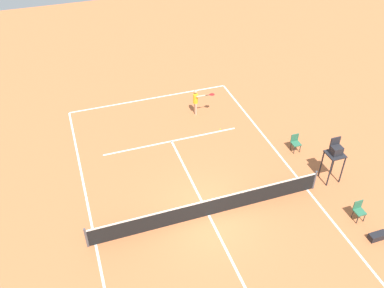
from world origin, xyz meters
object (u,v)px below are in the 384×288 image
at_px(tennis_ball, 220,129).
at_px(courtside_chair_mid, 295,142).
at_px(umpire_chair, 335,153).
at_px(equipment_bag, 377,236).
at_px(player_serving, 196,100).
at_px(courtside_chair_near, 359,210).

height_order(tennis_ball, courtside_chair_mid, courtside_chair_mid).
distance_m(umpire_chair, equipment_bag, 4.12).
relative_size(umpire_chair, courtside_chair_mid, 2.54).
bearing_deg(equipment_bag, courtside_chair_mid, -87.80).
xyz_separation_m(courtside_chair_mid, equipment_bag, (-0.25, 6.40, -0.38)).
bearing_deg(courtside_chair_mid, player_serving, -53.11).
distance_m(player_serving, courtside_chair_mid, 6.29).
relative_size(player_serving, umpire_chair, 0.67).
bearing_deg(player_serving, equipment_bag, 22.89).
height_order(umpire_chair, courtside_chair_near, umpire_chair).
relative_size(umpire_chair, courtside_chair_near, 2.54).
bearing_deg(player_serving, courtside_chair_mid, 40.42).
relative_size(courtside_chair_near, courtside_chair_mid, 1.00).
bearing_deg(player_serving, umpire_chair, 32.57).
bearing_deg(umpire_chair, player_serving, -60.97).
xyz_separation_m(courtside_chair_near, equipment_bag, (-0.11, 1.24, -0.38)).
height_order(player_serving, umpire_chair, umpire_chair).
height_order(tennis_ball, courtside_chair_near, courtside_chair_near).
bearing_deg(courtside_chair_mid, umpire_chair, 99.69).
bearing_deg(courtside_chair_near, umpire_chair, -96.54).
height_order(courtside_chair_mid, equipment_bag, courtside_chair_mid).
bearing_deg(courtside_chair_mid, courtside_chair_near, 91.51).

